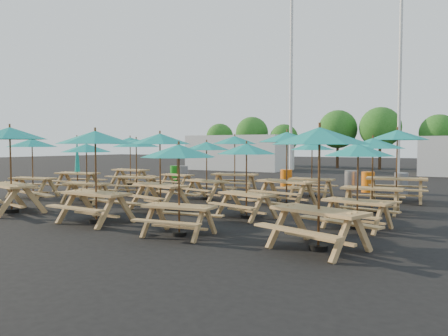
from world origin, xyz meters
The scene contains 35 objects.
ground centered at (0.00, 0.00, 0.00)m, with size 120.00×120.00×0.00m, color black.
picnic_unit_1 centered at (-6.05, -2.73, 1.95)m, with size 2.15×2.15×2.28m.
picnic_unit_2 centered at (-6.33, -0.31, 1.00)m, with size 2.12×1.91×2.45m.
picnic_unit_3 centered at (-6.16, 2.89, 2.07)m, with size 2.06×2.06×2.42m.
picnic_unit_4 centered at (-3.28, -5.52, 2.19)m, with size 2.57×2.57×2.57m.
picnic_unit_5 centered at (-3.03, -2.83, 1.78)m, with size 1.97×1.97×2.08m.
picnic_unit_6 centered at (-2.99, -0.29, 1.95)m, with size 2.21×2.21×2.28m.
picnic_unit_7 centered at (-3.10, 2.61, 1.73)m, with size 1.90×1.90×2.03m.
picnic_unit_8 centered at (0.22, -5.53, 2.05)m, with size 2.06×2.06×2.40m.
picnic_unit_9 centered at (0.22, -2.87, 2.05)m, with size 2.36×2.36×2.39m.
picnic_unit_10 centered at (0.12, -0.01, 1.84)m, with size 2.14×2.14×2.15m.
picnic_unit_11 centered at (-0.07, 2.53, 2.06)m, with size 2.23×2.23×2.42m.
picnic_unit_12 centered at (3.02, -5.77, 1.75)m, with size 1.85×1.85×2.05m.
picnic_unit_13 centered at (3.24, -2.91, 1.77)m, with size 2.11×2.11×2.08m.
picnic_unit_14 centered at (3.23, 0.08, 2.11)m, with size 2.42×2.42×2.48m.
picnic_unit_15 centered at (3.21, 2.75, 1.84)m, with size 1.76×1.76×2.15m.
picnic_unit_16 centered at (6.10, -5.52, 2.03)m, with size 2.45×2.45×2.37m.
picnic_unit_17 centered at (6.25, -2.97, 1.76)m, with size 1.99×1.99×2.06m.
picnic_unit_18 centered at (6.05, -0.18, 1.92)m, with size 1.93×1.93×2.24m.
picnic_unit_19 centered at (6.30, 2.79, 2.20)m, with size 2.33×2.33×2.57m.
waste_bin_0 centered at (-5.66, 5.94, 0.44)m, with size 0.54×0.54×0.87m, color #1E951B.
waste_bin_1 centered at (-5.19, 6.04, 0.44)m, with size 0.54×0.54×0.87m, color gray.
waste_bin_2 centered at (1.06, 5.51, 0.44)m, with size 0.54×0.54×0.87m, color orange.
waste_bin_3 centered at (3.92, 6.05, 0.44)m, with size 0.54×0.54×0.87m, color gray.
waste_bin_4 centered at (4.76, 5.58, 0.44)m, with size 0.54×0.54×0.87m, color orange.
waste_bin_5 centered at (6.09, 5.54, 0.44)m, with size 0.54×0.54×0.87m, color gray.
mast_0 centered at (-2.00, 14.00, 6.00)m, with size 0.20×0.20×12.00m, color silver.
mast_1 centered at (4.50, 16.00, 6.00)m, with size 0.20×0.20×12.00m, color silver.
event_tent_0 centered at (-8.00, 18.00, 1.40)m, with size 8.00×4.00×2.80m, color silver.
tree_0 centered at (-14.07, 25.25, 2.83)m, with size 2.80×2.80×4.24m.
tree_1 centered at (-9.74, 23.90, 3.15)m, with size 3.11×3.11×4.72m.
tree_2 centered at (-6.39, 23.65, 2.62)m, with size 2.59×2.59×3.93m.
tree_3 centered at (-1.75, 24.72, 3.41)m, with size 3.36×3.36×5.09m.
tree_4 centered at (1.90, 24.26, 3.46)m, with size 3.41×3.41×5.17m.
tree_5 centered at (6.22, 24.67, 2.97)m, with size 2.94×2.94×4.45m.
Camera 1 is at (8.63, -13.60, 2.01)m, focal length 35.00 mm.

